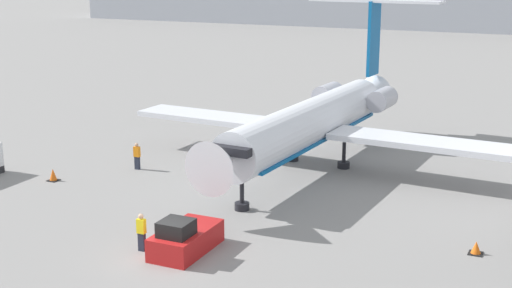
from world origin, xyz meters
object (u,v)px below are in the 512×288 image
object	(u,v)px
worker_by_wing	(137,156)
traffic_cone_left	(53,175)
airplane_main	(314,119)
worker_near_tug	(141,231)
traffic_cone_right	(476,248)
pushback_tug	(186,238)

from	to	relation	value
worker_by_wing	traffic_cone_left	size ratio (longest dim) A/B	2.31
airplane_main	worker_near_tug	world-z (taller)	airplane_main
airplane_main	worker_by_wing	xyz separation A→B (m)	(-10.06, -5.26, -2.26)
worker_by_wing	traffic_cone_right	distance (m)	22.31
traffic_cone_right	airplane_main	bearing A→B (deg)	138.61
worker_by_wing	traffic_cone_left	distance (m)	5.35
pushback_tug	traffic_cone_left	size ratio (longest dim) A/B	5.20
traffic_cone_left	airplane_main	bearing A→B (deg)	35.44
airplane_main	traffic_cone_left	xyz separation A→B (m)	(-13.32, -9.48, -2.81)
airplane_main	traffic_cone_right	xyz separation A→B (m)	(11.66, -10.28, -2.88)
pushback_tug	worker_near_tug	bearing A→B (deg)	-157.89
worker_near_tug	traffic_cone_left	world-z (taller)	worker_near_tug
worker_near_tug	pushback_tug	bearing A→B (deg)	22.11
airplane_main	worker_near_tug	xyz separation A→B (m)	(-2.36, -16.34, -2.21)
worker_by_wing	worker_near_tug	bearing A→B (deg)	-55.19
worker_near_tug	traffic_cone_right	size ratio (longest dim) A/B	2.79
airplane_main	pushback_tug	xyz separation A→B (m)	(-0.49, -15.58, -2.51)
traffic_cone_left	traffic_cone_right	xyz separation A→B (m)	(24.98, -0.80, -0.07)
pushback_tug	traffic_cone_right	distance (m)	13.26
airplane_main	worker_near_tug	bearing A→B (deg)	-98.23
worker_by_wing	traffic_cone_right	bearing A→B (deg)	-13.00
worker_near_tug	traffic_cone_right	bearing A→B (deg)	23.36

